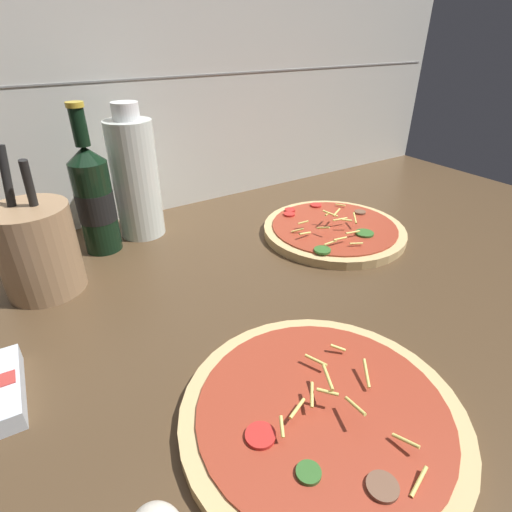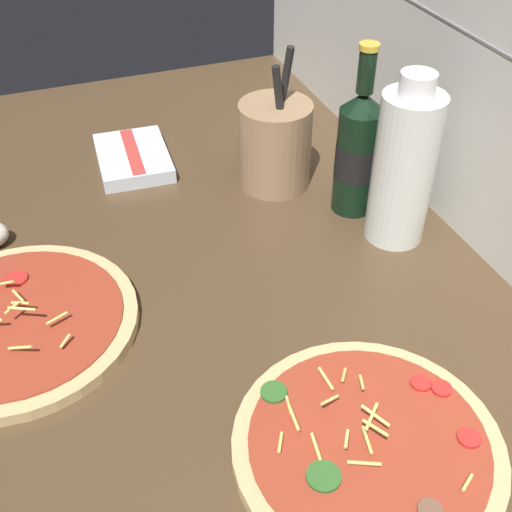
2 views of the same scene
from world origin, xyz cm
name	(u,v)px [view 2 (image 2 of 2)]	position (x,y,z in cm)	size (l,w,h in cm)	color
counter_slab	(176,356)	(0.00, 0.00, 1.25)	(160.00, 90.00, 2.50)	#4C3823
pizza_near	(17,323)	(-10.21, -17.36, 3.42)	(29.62, 29.62, 4.61)	tan
pizza_far	(367,446)	(20.82, 14.62, 3.47)	(27.85, 27.85, 5.14)	tan
beer_bottle	(358,151)	(-19.15, 33.55, 12.38)	(6.50, 6.50, 25.97)	black
oil_bottle	(404,167)	(-10.76, 36.03, 13.97)	(8.53, 8.53, 24.94)	silver
utensil_crock	(275,144)	(-30.12, 25.00, 9.54)	(11.55, 11.55, 22.28)	#9E7A56
dish_towel	(133,158)	(-43.92, 4.56, 3.71)	(16.94, 12.63, 2.56)	silver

